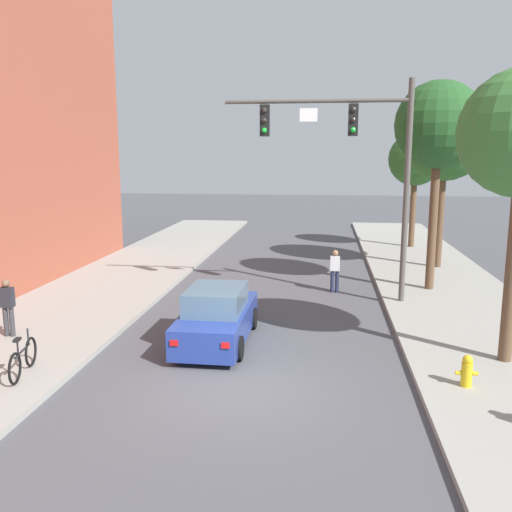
{
  "coord_description": "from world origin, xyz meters",
  "views": [
    {
      "loc": [
        1.82,
        -11.33,
        5.19
      ],
      "look_at": [
        -0.28,
        5.61,
        2.0
      ],
      "focal_mm": 38.18,
      "sensor_mm": 36.0,
      "label": 1
    }
  ],
  "objects_px": {
    "bicycle_leaning": "(23,359)",
    "fire_hydrant": "(467,371)",
    "pedestrian_sidewalk_left_walker": "(7,305)",
    "traffic_signal_mast": "(355,150)",
    "car_lead_blue": "(217,317)",
    "street_tree_third": "(445,139)",
    "street_tree_farthest": "(415,160)",
    "pedestrian_crossing_road": "(335,269)",
    "street_tree_second": "(439,126)"
  },
  "relations": [
    {
      "from": "pedestrian_crossing_road",
      "to": "pedestrian_sidewalk_left_walker",
      "type": "bearing_deg",
      "value": -143.86
    },
    {
      "from": "car_lead_blue",
      "to": "bicycle_leaning",
      "type": "relative_size",
      "value": 2.43
    },
    {
      "from": "traffic_signal_mast",
      "to": "street_tree_third",
      "type": "bearing_deg",
      "value": 55.96
    },
    {
      "from": "bicycle_leaning",
      "to": "traffic_signal_mast",
      "type": "bearing_deg",
      "value": 44.66
    },
    {
      "from": "car_lead_blue",
      "to": "street_tree_farthest",
      "type": "bearing_deg",
      "value": 64.64
    },
    {
      "from": "bicycle_leaning",
      "to": "fire_hydrant",
      "type": "relative_size",
      "value": 2.43
    },
    {
      "from": "car_lead_blue",
      "to": "street_tree_farthest",
      "type": "height_order",
      "value": "street_tree_farthest"
    },
    {
      "from": "pedestrian_crossing_road",
      "to": "street_tree_farthest",
      "type": "distance_m",
      "value": 11.88
    },
    {
      "from": "pedestrian_sidewalk_left_walker",
      "to": "traffic_signal_mast",
      "type": "bearing_deg",
      "value": 28.27
    },
    {
      "from": "street_tree_third",
      "to": "traffic_signal_mast",
      "type": "bearing_deg",
      "value": -124.04
    },
    {
      "from": "fire_hydrant",
      "to": "bicycle_leaning",
      "type": "bearing_deg",
      "value": -176.55
    },
    {
      "from": "traffic_signal_mast",
      "to": "pedestrian_crossing_road",
      "type": "xyz_separation_m",
      "value": [
        -0.53,
        1.48,
        -4.42
      ]
    },
    {
      "from": "bicycle_leaning",
      "to": "street_tree_third",
      "type": "relative_size",
      "value": 0.23
    },
    {
      "from": "street_tree_second",
      "to": "pedestrian_sidewalk_left_walker",
      "type": "bearing_deg",
      "value": -150.72
    },
    {
      "from": "traffic_signal_mast",
      "to": "bicycle_leaning",
      "type": "height_order",
      "value": "traffic_signal_mast"
    },
    {
      "from": "pedestrian_crossing_road",
      "to": "bicycle_leaning",
      "type": "bearing_deg",
      "value": -128.38
    },
    {
      "from": "car_lead_blue",
      "to": "fire_hydrant",
      "type": "height_order",
      "value": "car_lead_blue"
    },
    {
      "from": "car_lead_blue",
      "to": "pedestrian_sidewalk_left_walker",
      "type": "relative_size",
      "value": 2.6
    },
    {
      "from": "fire_hydrant",
      "to": "street_tree_farthest",
      "type": "bearing_deg",
      "value": 84.97
    },
    {
      "from": "street_tree_second",
      "to": "street_tree_farthest",
      "type": "height_order",
      "value": "street_tree_second"
    },
    {
      "from": "traffic_signal_mast",
      "to": "pedestrian_crossing_road",
      "type": "bearing_deg",
      "value": 109.68
    },
    {
      "from": "fire_hydrant",
      "to": "street_tree_second",
      "type": "xyz_separation_m",
      "value": [
        0.86,
        9.09,
        5.68
      ]
    },
    {
      "from": "traffic_signal_mast",
      "to": "street_tree_farthest",
      "type": "bearing_deg",
      "value": 71.81
    },
    {
      "from": "pedestrian_sidewalk_left_walker",
      "to": "street_tree_second",
      "type": "height_order",
      "value": "street_tree_second"
    },
    {
      "from": "street_tree_third",
      "to": "street_tree_farthest",
      "type": "height_order",
      "value": "street_tree_third"
    },
    {
      "from": "traffic_signal_mast",
      "to": "car_lead_blue",
      "type": "bearing_deg",
      "value": -130.24
    },
    {
      "from": "bicycle_leaning",
      "to": "fire_hydrant",
      "type": "height_order",
      "value": "bicycle_leaning"
    },
    {
      "from": "bicycle_leaning",
      "to": "street_tree_third",
      "type": "height_order",
      "value": "street_tree_third"
    },
    {
      "from": "car_lead_blue",
      "to": "pedestrian_sidewalk_left_walker",
      "type": "bearing_deg",
      "value": -173.83
    },
    {
      "from": "pedestrian_crossing_road",
      "to": "street_tree_second",
      "type": "distance_m",
      "value": 6.4
    },
    {
      "from": "bicycle_leaning",
      "to": "street_tree_third",
      "type": "distance_m",
      "value": 19.2
    },
    {
      "from": "traffic_signal_mast",
      "to": "street_tree_third",
      "type": "height_order",
      "value": "street_tree_third"
    },
    {
      "from": "bicycle_leaning",
      "to": "street_tree_farthest",
      "type": "height_order",
      "value": "street_tree_farthest"
    },
    {
      "from": "bicycle_leaning",
      "to": "fire_hydrant",
      "type": "bearing_deg",
      "value": 3.45
    },
    {
      "from": "car_lead_blue",
      "to": "pedestrian_sidewalk_left_walker",
      "type": "height_order",
      "value": "pedestrian_sidewalk_left_walker"
    },
    {
      "from": "bicycle_leaning",
      "to": "street_tree_third",
      "type": "xyz_separation_m",
      "value": [
        12.04,
        13.97,
        5.34
      ]
    },
    {
      "from": "car_lead_blue",
      "to": "street_tree_third",
      "type": "bearing_deg",
      "value": 53.2
    },
    {
      "from": "bicycle_leaning",
      "to": "street_tree_second",
      "type": "xyz_separation_m",
      "value": [
        10.91,
        9.69,
        5.65
      ]
    },
    {
      "from": "traffic_signal_mast",
      "to": "street_tree_farthest",
      "type": "relative_size",
      "value": 1.2
    },
    {
      "from": "pedestrian_sidewalk_left_walker",
      "to": "street_tree_third",
      "type": "bearing_deg",
      "value": 39.42
    },
    {
      "from": "bicycle_leaning",
      "to": "street_tree_second",
      "type": "relative_size",
      "value": 0.23
    },
    {
      "from": "pedestrian_sidewalk_left_walker",
      "to": "car_lead_blue",
      "type": "bearing_deg",
      "value": 6.17
    },
    {
      "from": "traffic_signal_mast",
      "to": "pedestrian_crossing_road",
      "type": "distance_m",
      "value": 4.69
    },
    {
      "from": "street_tree_third",
      "to": "pedestrian_sidewalk_left_walker",
      "type": "bearing_deg",
      "value": -140.58
    },
    {
      "from": "street_tree_farthest",
      "to": "pedestrian_crossing_road",
      "type": "bearing_deg",
      "value": -113.15
    },
    {
      "from": "pedestrian_sidewalk_left_walker",
      "to": "bicycle_leaning",
      "type": "relative_size",
      "value": 0.94
    },
    {
      "from": "fire_hydrant",
      "to": "street_tree_second",
      "type": "relative_size",
      "value": 0.09
    },
    {
      "from": "car_lead_blue",
      "to": "fire_hydrant",
      "type": "relative_size",
      "value": 5.91
    },
    {
      "from": "car_lead_blue",
      "to": "street_tree_second",
      "type": "height_order",
      "value": "street_tree_second"
    },
    {
      "from": "car_lead_blue",
      "to": "pedestrian_sidewalk_left_walker",
      "type": "xyz_separation_m",
      "value": [
        -5.83,
        -0.63,
        0.34
      ]
    }
  ]
}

